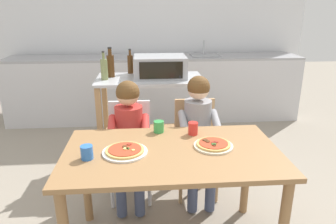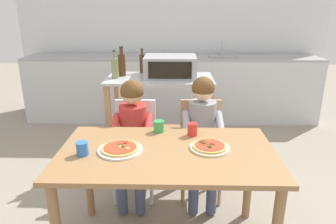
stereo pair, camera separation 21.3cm
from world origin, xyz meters
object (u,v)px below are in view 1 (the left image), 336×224
Objects in this scene: dining_chair_right at (196,140)px; drinking_cup_red at (193,128)px; toaster_oven at (160,67)px; drinking_cup_blue at (87,152)px; child_in_grey_shirt at (199,126)px; drinking_cup_green at (159,127)px; kitchen_island_cart at (150,108)px; pizza_plate_white at (125,151)px; dining_table at (172,165)px; bottle_squat_spirits at (104,69)px; child_in_red_shirt at (129,130)px; dining_chair_left at (130,143)px; pizza_plate_cream at (213,145)px; bottle_dark_olive_oil at (111,65)px; bottle_tall_green_wine at (130,64)px.

drinking_cup_red is (-0.10, -0.43, 0.29)m from dining_chair_right.
drinking_cup_blue is (-0.50, -1.33, -0.25)m from toaster_oven.
dining_chair_right is at bearing 90.00° from child_in_grey_shirt.
drinking_cup_green is at bearing -93.92° from toaster_oven.
toaster_oven is 5.68× the size of drinking_cup_red.
kitchen_island_cart reaches higher than pizza_plate_white.
dining_table is at bearing -78.02° from drinking_cup_green.
child_in_grey_shirt is at bearing -61.60° from kitchen_island_cart.
kitchen_island_cart is 12.56× the size of drinking_cup_blue.
bottle_squat_spirits is at bearing 91.06° from drinking_cup_blue.
child_in_red_shirt is at bearing -105.02° from kitchen_island_cart.
dining_table is at bearing 7.69° from drinking_cup_blue.
drinking_cup_blue is at bearing -141.11° from child_in_grey_shirt.
dining_chair_left reaches higher than drinking_cup_red.
pizza_plate_white is (-0.29, -1.27, -0.28)m from toaster_oven.
bottle_squat_spirits is 1.07× the size of pizza_plate_cream.
drinking_cup_red is at bearing -58.46° from bottle_dark_olive_oil.
dining_chair_right is at bearing 43.97° from drinking_cup_blue.
bottle_tall_green_wine reaches higher than pizza_plate_white.
bottle_dark_olive_oil is at bearing 134.99° from child_in_grey_shirt.
dining_chair_left is (-0.29, -0.60, -0.53)m from toaster_oven.
child_in_grey_shirt reaches higher than drinking_cup_red.
bottle_tall_green_wine is 0.25× the size of child_in_red_shirt.
pizza_plate_cream is 0.43m from drinking_cup_green.
drinking_cup_red is (0.27, -0.99, 0.16)m from kitchen_island_cart.
child_in_grey_shirt is at bearing 1.37° from child_in_red_shirt.
drinking_cup_green is at bearing -67.43° from bottle_dark_olive_oil.
dining_table is 0.61m from child_in_red_shirt.
drinking_cup_red is at bearing -69.18° from bottle_tall_green_wine.
bottle_tall_green_wine is at bearing 145.97° from toaster_oven.
kitchen_island_cart is at bearing -9.58° from bottle_dark_olive_oil.
child_in_red_shirt is 0.34m from drinking_cup_green.
kitchen_island_cart is at bearing 6.40° from bottle_squat_spirits.
child_in_red_shirt is 12.28× the size of drinking_cup_blue.
bottle_dark_olive_oil is (-0.18, -0.16, 0.02)m from bottle_tall_green_wine.
bottle_tall_green_wine is at bearing 101.35° from dining_table.
bottle_dark_olive_oil reaches higher than child_in_red_shirt.
pizza_plate_cream is at bearing 7.53° from drinking_cup_blue.
pizza_plate_white is at bearing -89.78° from bottle_tall_green_wine.
dining_chair_right reaches higher than pizza_plate_cream.
drinking_cup_blue is at bearing -139.53° from drinking_cup_green.
drinking_cup_red is at bearing -102.79° from dining_chair_right.
dining_table is 5.35× the size of pizza_plate_cream.
pizza_plate_cream is (0.56, -0.51, 0.08)m from child_in_red_shirt.
bottle_dark_olive_oil is (0.05, 0.11, 0.02)m from bottle_squat_spirits.
bottle_squat_spirits reaches higher than child_in_red_shirt.
toaster_oven is at bearing 89.98° from dining_table.
kitchen_island_cart is at bearing 72.84° from drinking_cup_blue.
kitchen_island_cart is 0.42m from toaster_oven.
bottle_squat_spirits is at bearing 113.93° from dining_table.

